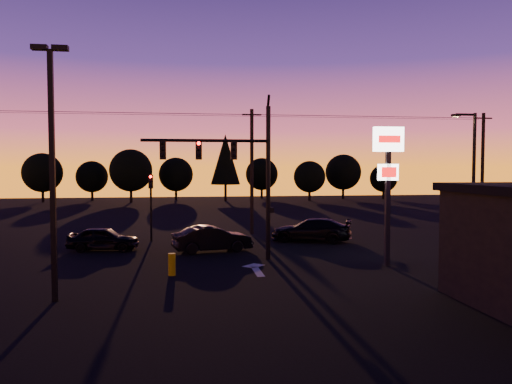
# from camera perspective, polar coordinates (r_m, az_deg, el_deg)

# --- Properties ---
(ground) EXTENTS (120.00, 120.00, 0.00)m
(ground) POSITION_cam_1_polar(r_m,az_deg,el_deg) (22.35, -0.71, -9.66)
(ground) COLOR black
(ground) RESTS_ON ground
(lane_arrow) EXTENTS (1.20, 3.10, 0.01)m
(lane_arrow) POSITION_cam_1_polar(r_m,az_deg,el_deg) (24.03, -0.04, -8.76)
(lane_arrow) COLOR beige
(lane_arrow) RESTS_ON ground
(traffic_signal_mast) EXTENTS (6.79, 0.52, 8.58)m
(traffic_signal_mast) POSITION_cam_1_polar(r_m,az_deg,el_deg) (25.77, -2.10, 3.06)
(traffic_signal_mast) COLOR black
(traffic_signal_mast) RESTS_ON ground
(secondary_signal) EXTENTS (0.30, 0.31, 4.35)m
(secondary_signal) POSITION_cam_1_polar(r_m,az_deg,el_deg) (33.24, -11.92, -0.61)
(secondary_signal) COLOR black
(secondary_signal) RESTS_ON ground
(parking_lot_light) EXTENTS (1.25, 0.30, 9.14)m
(parking_lot_light) POSITION_cam_1_polar(r_m,az_deg,el_deg) (19.20, -22.28, 3.90)
(parking_lot_light) COLOR black
(parking_lot_light) RESTS_ON ground
(pylon_sign) EXTENTS (1.50, 0.28, 6.80)m
(pylon_sign) POSITION_cam_1_polar(r_m,az_deg,el_deg) (25.14, 14.86, 2.92)
(pylon_sign) COLOR black
(pylon_sign) RESTS_ON ground
(streetlight) EXTENTS (1.55, 0.35, 8.00)m
(streetlight) POSITION_cam_1_polar(r_m,az_deg,el_deg) (31.90, 23.48, 1.87)
(streetlight) COLOR black
(streetlight) RESTS_ON ground
(utility_pole_1) EXTENTS (1.40, 0.26, 9.00)m
(utility_pole_1) POSITION_cam_1_polar(r_m,az_deg,el_deg) (35.96, -0.48, 2.47)
(utility_pole_1) COLOR black
(utility_pole_1) RESTS_ON ground
(utility_pole_2) EXTENTS (1.40, 0.26, 9.00)m
(utility_pole_2) POSITION_cam_1_polar(r_m,az_deg,el_deg) (42.34, 24.45, 2.27)
(utility_pole_2) COLOR black
(utility_pole_2) RESTS_ON ground
(power_wires) EXTENTS (36.00, 1.22, 0.07)m
(power_wires) POSITION_cam_1_polar(r_m,az_deg,el_deg) (36.15, -0.48, 8.78)
(power_wires) COLOR black
(power_wires) RESTS_ON ground
(bollard) EXTENTS (0.33, 0.33, 0.99)m
(bollard) POSITION_cam_1_polar(r_m,az_deg,el_deg) (22.85, -9.59, -8.16)
(bollard) COLOR #B4A804
(bollard) RESTS_ON ground
(tree_0) EXTENTS (5.36, 5.36, 6.74)m
(tree_0) POSITION_cam_1_polar(r_m,az_deg,el_deg) (74.15, -23.23, 2.04)
(tree_0) COLOR black
(tree_0) RESTS_ON ground
(tree_1) EXTENTS (4.54, 4.54, 5.71)m
(tree_1) POSITION_cam_1_polar(r_m,az_deg,el_deg) (75.79, -18.24, 1.67)
(tree_1) COLOR black
(tree_1) RESTS_ON ground
(tree_2) EXTENTS (5.77, 5.78, 7.26)m
(tree_2) POSITION_cam_1_polar(r_m,az_deg,el_deg) (70.00, -14.12, 2.41)
(tree_2) COLOR black
(tree_2) RESTS_ON ground
(tree_3) EXTENTS (4.95, 4.95, 6.22)m
(tree_3) POSITION_cam_1_polar(r_m,az_deg,el_deg) (73.65, -9.14, 1.99)
(tree_3) COLOR black
(tree_3) RESTS_ON ground
(tree_4) EXTENTS (4.18, 4.18, 9.50)m
(tree_4) POSITION_cam_1_polar(r_m,az_deg,el_deg) (70.88, -3.52, 3.75)
(tree_4) COLOR black
(tree_4) RESTS_ON ground
(tree_5) EXTENTS (4.95, 4.95, 6.22)m
(tree_5) POSITION_cam_1_polar(r_m,az_deg,el_deg) (76.56, 0.66, 2.06)
(tree_5) COLOR black
(tree_5) RESTS_ON ground
(tree_6) EXTENTS (4.54, 4.54, 5.71)m
(tree_6) POSITION_cam_1_polar(r_m,az_deg,el_deg) (71.90, 6.14, 1.74)
(tree_6) COLOR black
(tree_6) RESTS_ON ground
(tree_7) EXTENTS (5.36, 5.36, 6.74)m
(tree_7) POSITION_cam_1_polar(r_m,az_deg,el_deg) (76.45, 9.94, 2.25)
(tree_7) COLOR black
(tree_7) RESTS_ON ground
(tree_8) EXTENTS (4.12, 4.12, 5.19)m
(tree_8) POSITION_cam_1_polar(r_m,az_deg,el_deg) (77.63, 14.38, 1.52)
(tree_8) COLOR black
(tree_8) RESTS_ON ground
(car_left) EXTENTS (4.22, 2.13, 1.38)m
(car_left) POSITION_cam_1_polar(r_m,az_deg,el_deg) (30.38, -17.05, -5.12)
(car_left) COLOR black
(car_left) RESTS_ON ground
(car_mid) EXTENTS (4.71, 2.45, 1.48)m
(car_mid) POSITION_cam_1_polar(r_m,az_deg,el_deg) (28.79, -5.02, -5.35)
(car_mid) COLOR black
(car_mid) RESTS_ON ground
(car_right) EXTENTS (5.61, 3.83, 1.51)m
(car_right) POSITION_cam_1_polar(r_m,az_deg,el_deg) (32.73, 6.33, -4.33)
(car_right) COLOR black
(car_right) RESTS_ON ground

